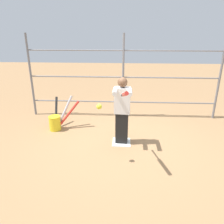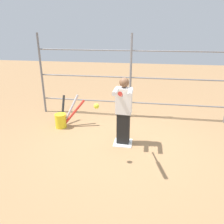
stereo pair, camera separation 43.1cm
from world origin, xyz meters
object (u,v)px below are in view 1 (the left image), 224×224
baseball_bat_swinging (125,94)px  softball_in_flight (99,107)px  batter (122,109)px  bat_bucket (57,121)px

baseball_bat_swinging → softball_in_flight: size_ratio=9.04×
batter → bat_bucket: (1.65, -0.64, -0.57)m
batter → softball_in_flight: size_ratio=15.51×
batter → baseball_bat_swinging: size_ratio=1.72×
bat_bucket → baseball_bat_swinging: bearing=137.8°
baseball_bat_swinging → bat_bucket: bearing=-42.2°
baseball_bat_swinging → softball_in_flight: 0.52m
baseball_bat_swinging → bat_bucket: (1.69, -1.53, -1.17)m
bat_bucket → softball_in_flight: bearing=131.3°
softball_in_flight → batter: bearing=-116.5°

